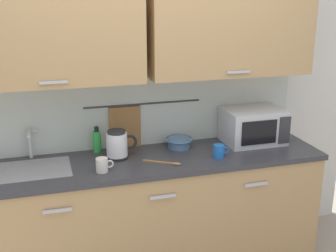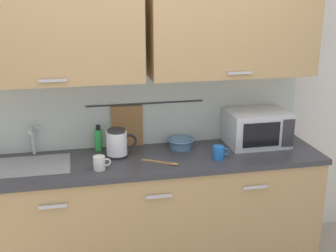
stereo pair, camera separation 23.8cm
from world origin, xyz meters
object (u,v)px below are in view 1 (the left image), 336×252
object	(u,v)px
wooden_spoon	(166,163)
dish_soap_bottle	(97,141)
electric_kettle	(118,145)
mug_by_kettle	(219,151)
mug_near_sink	(102,165)
microwave	(253,126)
mixing_bowl	(179,142)

from	to	relation	value
wooden_spoon	dish_soap_bottle	bearing A→B (deg)	139.50
electric_kettle	wooden_spoon	world-z (taller)	electric_kettle
mug_by_kettle	wooden_spoon	xyz separation A→B (m)	(-0.40, -0.01, -0.04)
electric_kettle	dish_soap_bottle	size ratio (longest dim) A/B	1.16
mug_by_kettle	mug_near_sink	bearing A→B (deg)	-178.45
microwave	electric_kettle	bearing A→B (deg)	-177.98
wooden_spoon	electric_kettle	bearing A→B (deg)	146.11
microwave	wooden_spoon	xyz separation A→B (m)	(-0.78, -0.24, -0.13)
microwave	dish_soap_bottle	xyz separation A→B (m)	(-1.21, 0.12, -0.05)
microwave	dish_soap_bottle	world-z (taller)	microwave
electric_kettle	dish_soap_bottle	distance (m)	0.21
microwave	wooden_spoon	size ratio (longest dim) A/B	1.85
microwave	mug_by_kettle	distance (m)	0.46
mixing_bowl	mug_by_kettle	world-z (taller)	mug_by_kettle
mug_near_sink	mixing_bowl	bearing A→B (deg)	25.26
microwave	electric_kettle	xyz separation A→B (m)	(-1.09, -0.04, -0.03)
dish_soap_bottle	mixing_bowl	size ratio (longest dim) A/B	0.92
mixing_bowl	wooden_spoon	xyz separation A→B (m)	(-0.18, -0.28, -0.04)
microwave	mug_near_sink	world-z (taller)	microwave
mug_near_sink	mug_by_kettle	xyz separation A→B (m)	(0.85, 0.02, 0.00)
mixing_bowl	wooden_spoon	size ratio (longest dim) A/B	0.86
mug_near_sink	wooden_spoon	bearing A→B (deg)	1.86
electric_kettle	dish_soap_bottle	xyz separation A→B (m)	(-0.13, 0.16, -0.01)
electric_kettle	mug_near_sink	xyz separation A→B (m)	(-0.14, -0.22, -0.05)
electric_kettle	mixing_bowl	xyz separation A→B (m)	(0.49, 0.08, -0.06)
microwave	mug_near_sink	xyz separation A→B (m)	(-1.23, -0.26, -0.09)
mixing_bowl	electric_kettle	bearing A→B (deg)	-170.85
microwave	mug_by_kettle	xyz separation A→B (m)	(-0.38, -0.23, -0.09)
electric_kettle	dish_soap_bottle	bearing A→B (deg)	127.64
mug_near_sink	mixing_bowl	distance (m)	0.70
mug_near_sink	wooden_spoon	xyz separation A→B (m)	(0.45, 0.01, -0.04)
mixing_bowl	mug_by_kettle	distance (m)	0.35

